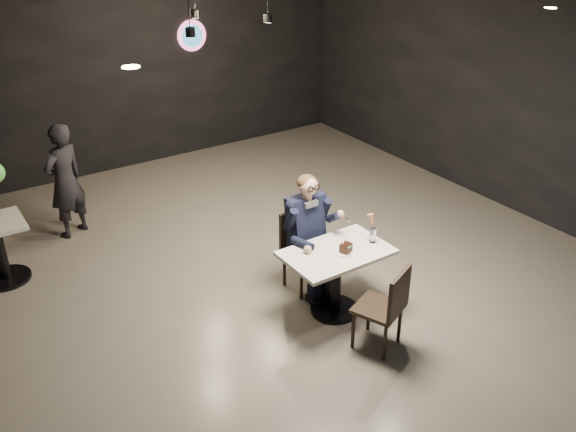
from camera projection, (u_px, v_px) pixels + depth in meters
floor at (310, 280)px, 7.14m from camera, size 9.00×9.00×0.00m
wall_sign at (192, 35)px, 9.91m from camera, size 0.50×0.06×0.50m
pendant_lights at (216, 1)px, 7.29m from camera, size 1.40×1.20×0.36m
main_table at (335, 282)px, 6.43m from camera, size 1.10×0.70×0.75m
chair_far at (305, 253)px, 6.80m from camera, size 0.42×0.46×0.92m
chair_near at (378, 306)px, 5.90m from camera, size 0.57×0.59×0.92m
seated_man at (306, 232)px, 6.68m from camera, size 0.60×0.80×1.44m
dessert_plate at (343, 252)px, 6.23m from camera, size 0.20×0.20×0.01m
cake_slice at (346, 248)px, 6.21m from camera, size 0.14×0.13×0.08m
mint_leaf at (348, 247)px, 6.15m from camera, size 0.07×0.04×0.01m
sundae_glass at (373, 235)px, 6.39m from camera, size 0.07×0.07×0.16m
wafer_cone at (372, 221)px, 6.32m from camera, size 0.08×0.08×0.14m
side_table at (0, 250)px, 6.96m from camera, size 0.63×0.63×0.79m
passerby at (65, 181)px, 7.79m from camera, size 0.66×0.58×1.53m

